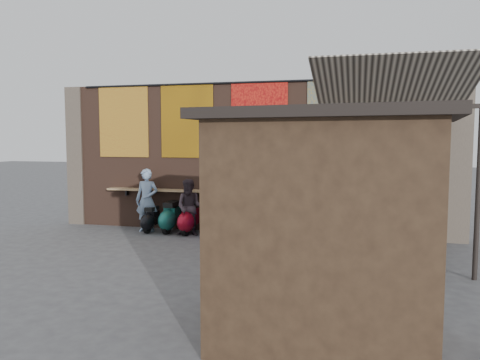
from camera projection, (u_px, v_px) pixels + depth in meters
The scene contains 34 objects.
ground at pixel (221, 255), 10.14m from camera, with size 70.00×70.00×0.00m, color #474749.
brick_wall at pixel (250, 158), 12.57m from camera, with size 10.00×0.40×4.00m, color brown.
pier_left at pixel (79, 156), 13.85m from camera, with size 0.50×0.50×4.00m, color #4C4238.
pier_right at pixel (459, 160), 11.29m from camera, with size 0.50×0.50×4.00m, color #4C4238.
eating_counter at pixel (246, 193), 12.29m from camera, with size 8.00×0.32×0.05m, color #9E7A51.
shelf_box at pixel (245, 187), 12.26m from camera, with size 0.65×0.29×0.24m, color white.
tapestry_redgold at pixel (124, 121), 13.15m from camera, with size 1.50×0.02×2.00m, color maroon.
tapestry_sun at pixel (187, 121), 12.69m from camera, with size 1.50×0.02×2.00m, color orange.
tapestry_orange at pixel (259, 120), 12.19m from camera, with size 1.50×0.02×2.00m, color red.
tapestry_multi at pixel (337, 119), 11.70m from camera, with size 1.50×0.02×2.00m, color #22517E.
hang_rail at pixel (248, 82), 12.17m from camera, with size 0.06×0.06×9.50m, color black.
scooter_stool_0 at pixel (151, 219), 12.63m from camera, with size 0.32×0.71×0.67m, color black, non-canonical shape.
scooter_stool_1 at pixel (171, 217), 12.57m from camera, with size 0.39×0.86×0.82m, color #175E55, non-canonical shape.
scooter_stool_2 at pixel (189, 219), 12.36m from camera, with size 0.38×0.85×0.81m, color maroon, non-canonical shape.
scooter_stool_3 at pixel (212, 222), 12.26m from camera, with size 0.32×0.71×0.67m, color #110D94, non-canonical shape.
scooter_stool_4 at pixel (233, 221), 12.15m from camera, with size 0.36×0.81×0.77m, color maroon, non-canonical shape.
scooter_stool_5 at pixel (256, 224), 11.95m from camera, with size 0.32×0.70×0.67m, color #14184E, non-canonical shape.
scooter_stool_6 at pixel (279, 223), 11.83m from camera, with size 0.36×0.80×0.76m, color maroon, non-canonical shape.
scooter_stool_7 at pixel (299, 225), 11.72m from camera, with size 0.34×0.75×0.71m, color navy, non-canonical shape.
scooter_stool_8 at pixel (324, 226), 11.50m from camera, with size 0.35×0.79×0.75m, color #0C5428, non-canonical shape.
diner_left at pixel (147, 200), 12.66m from camera, with size 0.62×0.41×1.71m, color #819BBB.
diner_right at pixel (190, 207), 12.09m from camera, with size 0.72×0.56×1.48m, color #33282E.
shopper_navy at pixel (358, 222), 9.48m from camera, with size 0.98×0.41×1.67m, color black.
shopper_grey at pixel (368, 229), 8.54m from camera, with size 1.12×0.64×1.74m, color slate.
shopper_tan at pixel (358, 215), 10.37m from camera, with size 0.81×0.52×1.65m, color #877256.
market_stall at pixel (328, 234), 5.65m from camera, with size 2.52×1.89×2.73m, color black.
stall_roof at pixel (330, 115), 5.52m from camera, with size 2.82×2.17×0.12m, color black.
stall_sign at pixel (341, 177), 6.50m from camera, with size 1.20×0.04×0.50m, color gold.
stall_shelf at pixel (340, 247), 6.59m from camera, with size 2.09×0.10×0.06m, color #473321.
awning_canvas at pixel (392, 89), 9.83m from camera, with size 3.20×3.40×0.03m, color beige.
awning_ledger at pixel (388, 79), 11.33m from camera, with size 3.30×0.08×0.12m, color #33261C.
awning_header at pixel (397, 107), 8.43m from camera, with size 3.00×0.08×0.08m, color black.
awning_post_left at pixel (318, 189), 8.91m from camera, with size 0.09×0.09×3.10m, color black.
awning_post_right at pixel (478, 194), 8.22m from camera, with size 0.09×0.09×3.10m, color black.
Camera 1 is at (2.85, -9.55, 2.52)m, focal length 35.00 mm.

